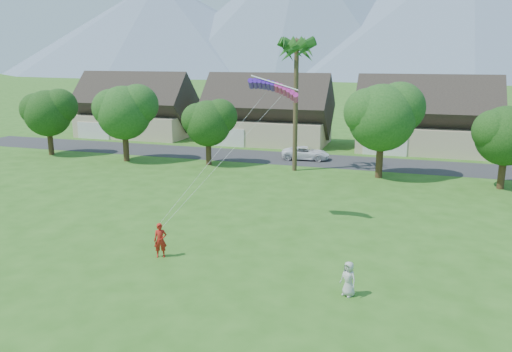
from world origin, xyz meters
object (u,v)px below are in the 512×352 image
at_px(parafoil_kite, 275,87).
at_px(kite_flyer, 160,240).
at_px(watcher, 348,279).
at_px(parked_car, 306,153).

bearing_deg(parafoil_kite, kite_flyer, -122.65).
relative_size(watcher, parafoil_kite, 0.50).
height_order(kite_flyer, parafoil_kite, parafoil_kite).
distance_m(watcher, parked_car, 31.37).
xyz_separation_m(kite_flyer, parafoil_kite, (4.23, 7.83, 7.94)).
xyz_separation_m(watcher, parafoil_kite, (-6.19, 9.30, 8.07)).
relative_size(kite_flyer, parked_car, 0.38).
distance_m(kite_flyer, parafoil_kite, 11.92).
bearing_deg(kite_flyer, watcher, -33.61).
height_order(watcher, parafoil_kite, parafoil_kite).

